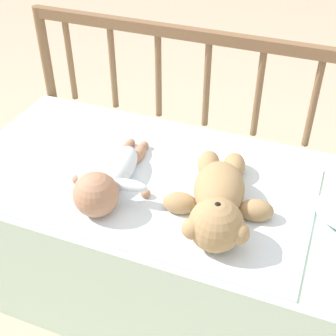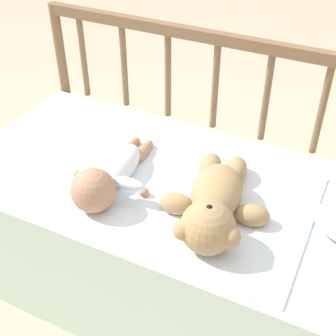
% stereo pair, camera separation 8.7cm
% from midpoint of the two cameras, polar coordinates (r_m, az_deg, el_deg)
% --- Properties ---
extents(ground_plane, '(12.00, 12.00, 0.00)m').
position_cam_midpoint_polar(ground_plane, '(1.72, 1.68, -14.07)').
color(ground_plane, '#C6B293').
extents(crib_mattress, '(1.27, 0.63, 0.47)m').
position_cam_midpoint_polar(crib_mattress, '(1.54, 1.85, -8.59)').
color(crib_mattress, silver).
rests_on(crib_mattress, ground_plane).
extents(crib_rail, '(1.27, 0.04, 0.81)m').
position_cam_midpoint_polar(crib_rail, '(1.58, 7.25, 8.13)').
color(crib_rail, brown).
rests_on(crib_rail, ground_plane).
extents(blanket, '(0.80, 0.51, 0.01)m').
position_cam_midpoint_polar(blanket, '(1.34, 1.97, -2.82)').
color(blanket, white).
rests_on(blanket, crib_mattress).
extents(teddy_bear, '(0.30, 0.42, 0.14)m').
position_cam_midpoint_polar(teddy_bear, '(1.23, 7.66, -4.34)').
color(teddy_bear, tan).
rests_on(teddy_bear, crib_mattress).
extents(baby, '(0.26, 0.39, 0.12)m').
position_cam_midpoint_polar(baby, '(1.32, -5.42, -1.09)').
color(baby, white).
rests_on(baby, crib_mattress).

